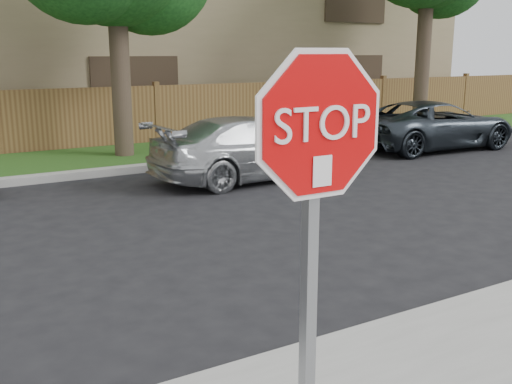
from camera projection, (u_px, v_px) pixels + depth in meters
ground at (219, 377)px, 4.69m from camera, size 90.00×90.00×0.00m
far_curb at (25, 180)px, 11.49m from camera, size 70.00×0.30×0.15m
grass_strip at (11, 167)px, 12.88m from camera, size 70.00×3.00×0.12m
stop_sign at (316, 190)px, 2.93m from camera, size 1.01×0.13×2.55m
sedan_right at (255, 148)px, 11.84m from camera, size 4.35×1.91×1.24m
sedan_far_right at (434, 125)px, 15.51m from camera, size 4.58×2.27×1.25m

